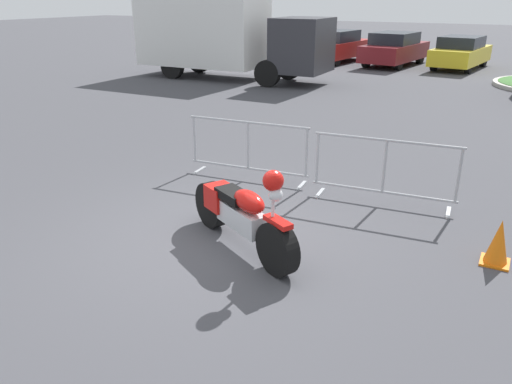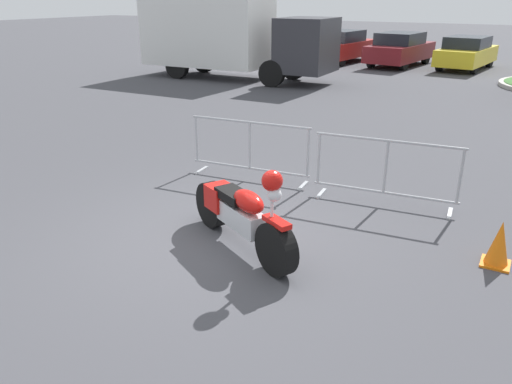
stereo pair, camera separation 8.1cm
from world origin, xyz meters
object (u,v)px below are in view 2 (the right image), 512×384
Objects in this scene: crowd_barrier_near at (250,149)px; traffic_cone at (499,244)px; crowd_barrier_far at (385,171)px; parked_car_maroon at (400,49)px; box_truck at (226,36)px; parked_car_black at (247,41)px; parked_car_yellow at (467,53)px; motorcycle at (241,213)px; parked_car_red at (341,46)px; parked_car_tan at (289,45)px.

crowd_barrier_near is 3.86× the size of traffic_cone.
parked_car_maroon reaches higher than crowd_barrier_far.
box_truck is 1.80× the size of parked_car_black.
parked_car_maroon is at bearing 53.65° from box_truck.
parked_car_maroon is at bearing 102.82° from parked_car_yellow.
crowd_barrier_near is 11.88m from box_truck.
motorcycle is 0.27× the size of box_truck.
crowd_barrier_far is at bearing -150.37° from parked_car_red.
crowd_barrier_far is at bearing -48.14° from box_truck.
motorcycle is 3.22m from traffic_cone.
parked_car_black is 23.80m from traffic_cone.
motorcycle is at bearing -172.95° from parked_car_yellow.
crowd_barrier_far is 0.52× the size of parked_car_yellow.
parked_car_black is 1.01× the size of parked_car_tan.
crowd_barrier_far is 0.53× the size of parked_car_black.
crowd_barrier_far is 0.49× the size of parked_car_maroon.
parked_car_black is 0.91× the size of parked_car_red.
motorcycle reaches higher than traffic_cone.
parked_car_red is at bearing 115.72° from traffic_cone.
box_truck is at bearing 140.34° from parked_car_yellow.
parked_car_maroon reaches higher than parked_car_yellow.
motorcycle is at bearing -164.42° from parked_car_maroon.
parked_car_black reaches higher than crowd_barrier_far.
traffic_cone is (3.00, 1.14, -0.20)m from motorcycle.
parked_car_tan is 21.62m from traffic_cone.
parked_car_maroon is (-2.83, 19.31, 0.28)m from motorcycle.
parked_car_black reaches higher than motorcycle.
parked_car_maroon is 7.93× the size of traffic_cone.
motorcycle is at bearing -142.79° from parked_car_black.
parked_car_yellow is at bearing -84.70° from parked_car_black.
crowd_barrier_near is at bearing -149.22° from parked_car_tan.
crowd_barrier_near is 0.54× the size of parked_car_tan.
parked_car_maroon is (-4.06, 16.94, 0.22)m from crowd_barrier_far.
parked_car_yellow is (2.90, 0.28, -0.05)m from parked_car_maroon.
parked_car_red reaches higher than motorcycle.
crowd_barrier_far is 13.41m from box_truck.
crowd_barrier_far is 19.65m from parked_car_tan.
parked_car_yellow is 7.46× the size of traffic_cone.
traffic_cone is at bearing -34.73° from crowd_barrier_far.
parked_car_red is 1.07× the size of parked_car_yellow.
motorcycle is 23.08m from parked_car_black.
parked_car_maroon is at bearing -81.70° from parked_car_red.
parked_car_maroon reaches higher than crowd_barrier_near.
parked_car_yellow is (5.80, 0.34, -0.05)m from parked_car_red.
crowd_barrier_near is 18.54m from parked_car_tan.
motorcycle is 0.49× the size of parked_car_black.
parked_car_red is (-4.50, 16.89, 0.22)m from crowd_barrier_near.
traffic_cone is (11.63, -18.23, -0.41)m from parked_car_tan.
parked_car_red reaches higher than parked_car_tan.
parked_car_red is at bearing 104.91° from crowd_barrier_near.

